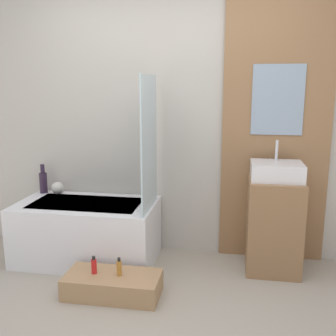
{
  "coord_description": "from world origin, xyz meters",
  "views": [
    {
      "loc": [
        0.57,
        -2.04,
        1.58
      ],
      "look_at": [
        0.1,
        0.71,
        0.99
      ],
      "focal_mm": 42.0,
      "sensor_mm": 36.0,
      "label": 1
    }
  ],
  "objects_px": {
    "sink": "(277,171)",
    "vase_tall_dark": "(43,181)",
    "vase_round_light": "(58,188)",
    "bathtub": "(87,231)",
    "wooden_step_bench": "(113,285)",
    "bottle_soap_secondary": "(119,268)",
    "bottle_soap_primary": "(94,266)"
  },
  "relations": [
    {
      "from": "sink",
      "to": "vase_tall_dark",
      "type": "distance_m",
      "value": 2.21
    },
    {
      "from": "bottle_soap_primary",
      "to": "bottle_soap_secondary",
      "type": "distance_m",
      "value": 0.2
    },
    {
      "from": "vase_tall_dark",
      "to": "wooden_step_bench",
      "type": "bearing_deg",
      "value": -41.19
    },
    {
      "from": "vase_round_light",
      "to": "bathtub",
      "type": "bearing_deg",
      "value": -32.0
    },
    {
      "from": "bathtub",
      "to": "bottle_soap_secondary",
      "type": "distance_m",
      "value": 0.74
    },
    {
      "from": "bathtub",
      "to": "vase_tall_dark",
      "type": "xyz_separation_m",
      "value": [
        -0.54,
        0.26,
        0.38
      ]
    },
    {
      "from": "bottle_soap_secondary",
      "to": "bottle_soap_primary",
      "type": "bearing_deg",
      "value": 180.0
    },
    {
      "from": "wooden_step_bench",
      "to": "vase_tall_dark",
      "type": "bearing_deg",
      "value": 138.81
    },
    {
      "from": "bottle_soap_primary",
      "to": "bathtub",
      "type": "bearing_deg",
      "value": 115.23
    },
    {
      "from": "bathtub",
      "to": "wooden_step_bench",
      "type": "distance_m",
      "value": 0.73
    },
    {
      "from": "vase_round_light",
      "to": "bottle_soap_primary",
      "type": "height_order",
      "value": "vase_round_light"
    },
    {
      "from": "bathtub",
      "to": "vase_tall_dark",
      "type": "relative_size",
      "value": 4.41
    },
    {
      "from": "bathtub",
      "to": "bottle_soap_secondary",
      "type": "xyz_separation_m",
      "value": [
        0.47,
        -0.57,
        -0.04
      ]
    },
    {
      "from": "vase_tall_dark",
      "to": "bathtub",
      "type": "bearing_deg",
      "value": -25.87
    },
    {
      "from": "bathtub",
      "to": "bottle_soap_primary",
      "type": "distance_m",
      "value": 0.64
    },
    {
      "from": "wooden_step_bench",
      "to": "vase_tall_dark",
      "type": "height_order",
      "value": "vase_tall_dark"
    },
    {
      "from": "vase_tall_dark",
      "to": "vase_round_light",
      "type": "height_order",
      "value": "vase_tall_dark"
    },
    {
      "from": "wooden_step_bench",
      "to": "bottle_soap_secondary",
      "type": "height_order",
      "value": "bottle_soap_secondary"
    },
    {
      "from": "sink",
      "to": "bottle_soap_secondary",
      "type": "relative_size",
      "value": 2.99
    },
    {
      "from": "vase_round_light",
      "to": "bottle_soap_secondary",
      "type": "distance_m",
      "value": 1.23
    },
    {
      "from": "wooden_step_bench",
      "to": "vase_round_light",
      "type": "bearing_deg",
      "value": 134.46
    },
    {
      "from": "sink",
      "to": "wooden_step_bench",
      "type": "bearing_deg",
      "value": -151.79
    },
    {
      "from": "bathtub",
      "to": "bottle_soap_primary",
      "type": "bearing_deg",
      "value": -64.77
    },
    {
      "from": "vase_round_light",
      "to": "vase_tall_dark",
      "type": "bearing_deg",
      "value": 171.68
    },
    {
      "from": "wooden_step_bench",
      "to": "bottle_soap_primary",
      "type": "distance_m",
      "value": 0.21
    },
    {
      "from": "bathtub",
      "to": "bottle_soap_primary",
      "type": "height_order",
      "value": "bathtub"
    },
    {
      "from": "wooden_step_bench",
      "to": "vase_round_light",
      "type": "height_order",
      "value": "vase_round_light"
    },
    {
      "from": "bottle_soap_secondary",
      "to": "wooden_step_bench",
      "type": "bearing_deg",
      "value": 180.0
    },
    {
      "from": "bottle_soap_primary",
      "to": "wooden_step_bench",
      "type": "bearing_deg",
      "value": 0.0
    },
    {
      "from": "bathtub",
      "to": "vase_tall_dark",
      "type": "bearing_deg",
      "value": 154.13
    },
    {
      "from": "wooden_step_bench",
      "to": "vase_round_light",
      "type": "relative_size",
      "value": 6.04
    },
    {
      "from": "bathtub",
      "to": "bottle_soap_primary",
      "type": "xyz_separation_m",
      "value": [
        0.27,
        -0.57,
        -0.04
      ]
    }
  ]
}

